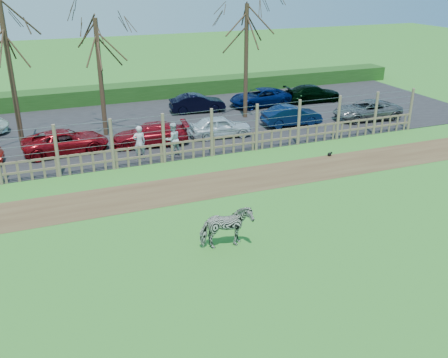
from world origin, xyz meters
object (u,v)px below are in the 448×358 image
object	(u,v)px
car_5	(292,116)
visitor_b	(173,139)
car_3	(150,134)
car_12	(260,97)
car_2	(66,141)
car_6	(367,110)
car_4	(220,126)
crow	(330,154)
tree_mid	(98,49)
car_13	(313,93)
car_11	(197,103)
tree_right	(246,34)
tree_left	(6,41)
zebra	(226,228)
visitor_a	(139,143)

from	to	relation	value
car_5	visitor_b	bearing A→B (deg)	111.05
car_3	car_12	world-z (taller)	same
visitor_b	car_12	distance (m)	11.35
car_2	car_6	distance (m)	18.36
visitor_b	car_5	xyz separation A→B (m)	(8.24, 2.57, -0.26)
car_6	car_4	bearing A→B (deg)	-84.95
crow	car_3	xyz separation A→B (m)	(-8.17, 4.99, 0.53)
tree_mid	car_13	bearing A→B (deg)	9.15
car_11	car_5	bearing A→B (deg)	-132.99
tree_right	visitor_b	size ratio (longest dim) A/B	4.26
car_5	crow	bearing A→B (deg)	175.80
tree_left	car_4	distance (m)	11.77
zebra	crow	xyz separation A→B (m)	(8.32, 6.52, -0.64)
visitor_b	car_6	size ratio (longest dim) A/B	0.40
car_2	car_13	distance (m)	18.18
tree_left	car_2	distance (m)	5.56
visitor_a	car_2	bearing A→B (deg)	-36.43
car_13	car_2	bearing A→B (deg)	108.31
tree_left	car_12	world-z (taller)	tree_left
tree_left	visitor_a	xyz separation A→B (m)	(5.46, -3.66, -4.71)
car_6	tree_left	bearing A→B (deg)	-89.68
car_11	car_13	distance (m)	8.65
visitor_b	tree_right	bearing A→B (deg)	-152.68
visitor_b	car_4	bearing A→B (deg)	-161.32
car_2	zebra	bearing A→B (deg)	-164.65
car_6	visitor_b	bearing A→B (deg)	-76.15
tree_left	car_3	distance (m)	8.33
zebra	car_6	distance (m)	18.20
car_4	car_5	world-z (taller)	same
visitor_a	car_13	bearing A→B (deg)	-154.79
zebra	visitor_b	distance (m)	9.49
car_13	car_11	bearing A→B (deg)	90.73
tree_left	tree_mid	size ratio (longest dim) A/B	1.15
car_12	tree_mid	bearing A→B (deg)	-78.57
car_5	car_12	world-z (taller)	same
crow	car_5	bearing A→B (deg)	82.08
car_11	car_12	bearing A→B (deg)	-84.68
tree_mid	car_13	distance (m)	15.93
tree_left	visitor_a	bearing A→B (deg)	-33.82
zebra	car_2	distance (m)	12.65
car_4	car_12	distance (m)	7.50
car_13	tree_right	bearing A→B (deg)	110.67
car_11	car_12	xyz separation A→B (m)	(4.60, -0.06, 0.00)
visitor_a	visitor_b	distance (m)	1.69
zebra	car_3	world-z (taller)	zebra
tree_right	car_12	world-z (taller)	tree_right
tree_left	tree_right	world-z (taller)	tree_left
tree_mid	car_11	size ratio (longest dim) A/B	1.87
car_13	tree_left	bearing A→B (deg)	103.10
car_4	car_11	distance (m)	5.59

